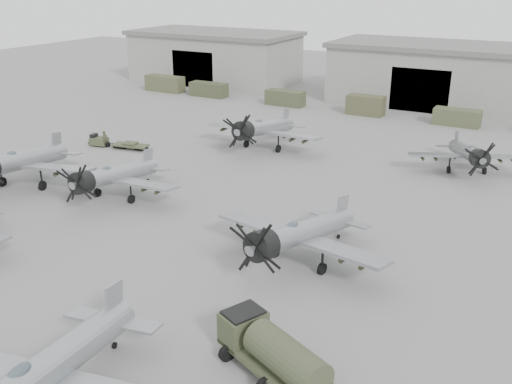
% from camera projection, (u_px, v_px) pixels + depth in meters
% --- Properties ---
extents(ground, '(220.00, 220.00, 0.00)m').
position_uv_depth(ground, '(189.00, 293.00, 34.78)').
color(ground, slate).
rests_on(ground, ground).
extents(hangar_left, '(29.00, 14.80, 8.70)m').
position_uv_depth(hangar_left, '(215.00, 56.00, 100.93)').
color(hangar_left, '#9C9D93').
rests_on(hangar_left, ground).
extents(hangar_center, '(29.00, 14.80, 8.70)m').
position_uv_depth(hangar_center, '(432.00, 73.00, 83.78)').
color(hangar_center, '#9C9D93').
rests_on(hangar_center, ground).
extents(support_truck_0, '(6.67, 2.20, 2.52)m').
position_uv_depth(support_truck_0, '(165.00, 84.00, 93.22)').
color(support_truck_0, '#494B31').
rests_on(support_truck_0, ground).
extents(support_truck_1, '(6.09, 2.20, 2.16)m').
position_uv_depth(support_truck_1, '(209.00, 90.00, 89.41)').
color(support_truck_1, '#3C402A').
rests_on(support_truck_1, ground).
extents(support_truck_2, '(5.72, 2.20, 2.18)m').
position_uv_depth(support_truck_2, '(285.00, 98.00, 83.37)').
color(support_truck_2, '#40452D').
rests_on(support_truck_2, ground).
extents(support_truck_3, '(5.07, 2.20, 2.64)m').
position_uv_depth(support_truck_3, '(366.00, 105.00, 77.77)').
color(support_truck_3, '#47472E').
rests_on(support_truck_3, ground).
extents(support_truck_4, '(5.77, 2.20, 2.11)m').
position_uv_depth(support_truck_4, '(457.00, 117.00, 72.40)').
color(support_truck_4, '#484C31').
rests_on(support_truck_4, ground).
extents(aircraft_near_1, '(13.98, 12.58, 5.55)m').
position_uv_depth(aircraft_near_1, '(34.00, 380.00, 23.54)').
color(aircraft_near_1, '#979B9F').
rests_on(aircraft_near_1, ground).
extents(aircraft_mid_0, '(13.86, 12.48, 5.52)m').
position_uv_depth(aircraft_mid_0, '(18.00, 162.00, 50.68)').
color(aircraft_mid_0, '#919399').
rests_on(aircraft_mid_0, ground).
extents(aircraft_mid_1, '(11.98, 10.78, 4.78)m').
position_uv_depth(aircraft_mid_1, '(111.00, 176.00, 48.15)').
color(aircraft_mid_1, '#96999E').
rests_on(aircraft_mid_1, ground).
extents(aircraft_mid_2, '(12.71, 11.44, 5.05)m').
position_uv_depth(aircraft_mid_2, '(297.00, 234.00, 37.17)').
color(aircraft_mid_2, '#92949A').
rests_on(aircraft_mid_2, ground).
extents(aircraft_far_0, '(13.17, 11.85, 5.31)m').
position_uv_depth(aircraft_far_0, '(261.00, 129.00, 61.88)').
color(aircraft_far_0, '#9B9DA3').
rests_on(aircraft_far_0, ground).
extents(aircraft_far_1, '(10.98, 9.95, 4.49)m').
position_uv_depth(aircraft_far_1, '(469.00, 154.00, 54.58)').
color(aircraft_far_1, gray).
rests_on(aircraft_far_1, ground).
extents(fuel_tanker, '(7.02, 4.76, 2.59)m').
position_uv_depth(fuel_tanker, '(274.00, 351.00, 27.04)').
color(fuel_tanker, '#3C422B').
rests_on(fuel_tanker, ground).
extents(tug_trailer, '(7.05, 2.50, 1.40)m').
position_uv_depth(tug_trailer, '(111.00, 143.00, 63.51)').
color(tug_trailer, '#3D442C').
rests_on(tug_trailer, ground).
extents(ground_crew, '(0.47, 0.70, 1.88)m').
position_uv_depth(ground_crew, '(105.00, 139.00, 63.28)').
color(ground_crew, '#3A3A26').
rests_on(ground_crew, ground).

